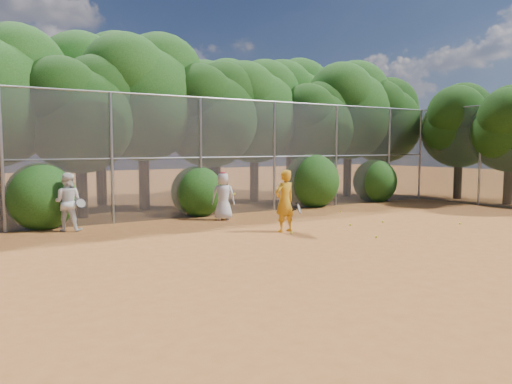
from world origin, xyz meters
TOP-DOWN VIEW (x-y plane):
  - ground at (0.00, 0.00)m, footprint 80.00×80.00m
  - fence_back at (-0.12, 6.00)m, footprint 20.05×0.09m
  - fence_side at (10.00, 3.00)m, footprint 0.09×6.09m
  - tree_2 at (-4.45, 7.83)m, footprint 3.99×3.47m
  - tree_3 at (-1.94, 8.84)m, footprint 4.89×4.26m
  - tree_4 at (0.55, 8.24)m, footprint 4.19×3.64m
  - tree_5 at (3.06, 9.04)m, footprint 4.51×3.92m
  - tree_6 at (5.55, 8.03)m, footprint 3.86×3.36m
  - tree_7 at (8.06, 8.64)m, footprint 4.77×4.14m
  - tree_8 at (10.05, 8.34)m, footprint 4.25×3.70m
  - tree_10 at (-2.93, 11.05)m, footprint 5.15×4.48m
  - tree_11 at (2.06, 10.64)m, footprint 4.64×4.03m
  - tree_12 at (6.56, 11.24)m, footprint 5.02×4.37m
  - tree_13 at (11.45, 5.03)m, footprint 3.86×3.36m
  - tree_14 at (11.25, 2.53)m, footprint 3.61×3.14m
  - bush_0 at (-6.00, 6.30)m, footprint 2.00×2.00m
  - bush_1 at (-1.00, 6.30)m, footprint 1.80×1.80m
  - bush_2 at (4.00, 6.30)m, footprint 2.20×2.20m
  - bush_3 at (7.50, 6.30)m, footprint 1.90×1.90m
  - player_yellow at (-0.40, 1.96)m, footprint 0.84×0.58m
  - player_teen at (-0.76, 4.86)m, footprint 0.89×0.78m
  - player_white at (-5.47, 5.31)m, footprint 1.00×0.93m
  - ball_0 at (1.88, 1.77)m, footprint 0.07×0.07m
  - ball_1 at (3.15, 1.67)m, footprint 0.07×0.07m
  - ball_2 at (1.05, -0.10)m, footprint 0.07×0.07m
  - ball_3 at (4.86, 0.17)m, footprint 0.07×0.07m
  - ball_4 at (-0.42, 1.60)m, footprint 0.07×0.07m
  - ball_5 at (3.69, 4.21)m, footprint 0.07×0.07m

SIDE VIEW (x-z plane):
  - ground at x=0.00m, z-range 0.00..0.00m
  - ball_0 at x=1.88m, z-range 0.00..0.07m
  - ball_1 at x=3.15m, z-range 0.00..0.07m
  - ball_2 at x=1.05m, z-range 0.00..0.07m
  - ball_3 at x=4.86m, z-range 0.00..0.07m
  - ball_4 at x=-0.42m, z-range 0.00..0.07m
  - ball_5 at x=3.69m, z-range 0.00..0.07m
  - player_teen at x=-0.76m, z-range 0.00..1.56m
  - player_white at x=-5.47m, z-range 0.00..1.64m
  - player_yellow at x=-0.40m, z-range 0.00..1.72m
  - bush_1 at x=-1.00m, z-range 0.00..1.80m
  - bush_3 at x=7.50m, z-range 0.00..1.90m
  - bush_0 at x=-6.00m, z-range 0.00..2.00m
  - bush_2 at x=4.00m, z-range 0.00..2.20m
  - fence_side at x=10.00m, z-range 0.04..4.06m
  - fence_back at x=-0.12m, z-range 0.04..4.06m
  - tree_14 at x=11.25m, z-range 0.77..5.71m
  - tree_6 at x=5.55m, z-range 0.82..6.11m
  - tree_13 at x=11.45m, z-range 0.82..6.11m
  - tree_2 at x=-4.45m, z-range 0.85..6.32m
  - tree_4 at x=0.55m, z-range 0.89..6.62m
  - tree_8 at x=10.05m, z-range 0.91..6.73m
  - tree_5 at x=3.06m, z-range 0.96..7.13m
  - tree_11 at x=2.06m, z-range 0.99..7.34m
  - tree_7 at x=8.06m, z-range 1.02..7.54m
  - tree_3 at x=-1.94m, z-range 1.04..7.75m
  - tree_12 at x=6.56m, z-range 1.07..7.95m
  - tree_10 at x=-2.93m, z-range 1.10..8.16m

